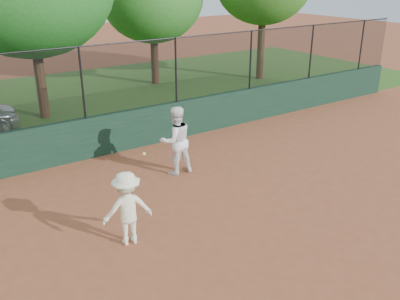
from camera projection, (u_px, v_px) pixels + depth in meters
ground at (230, 251)px, 8.62m from camera, size 80.00×80.00×0.00m
back_wall at (104, 135)px, 12.99m from camera, size 26.00×0.20×1.20m
grass_strip at (45, 107)px, 17.80m from camera, size 36.00×12.00×0.01m
player_second at (176, 140)px, 11.66m from camera, size 0.94×0.76×1.83m
player_main at (127, 208)px, 8.63m from camera, size 1.07×0.79×2.02m
fence_assembly at (98, 80)px, 12.36m from camera, size 26.00×0.06×2.00m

